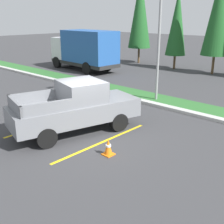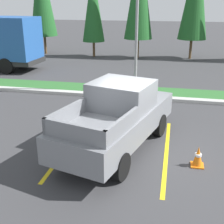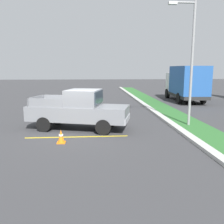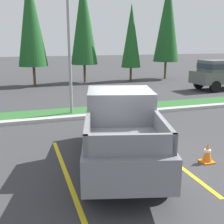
% 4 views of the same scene
% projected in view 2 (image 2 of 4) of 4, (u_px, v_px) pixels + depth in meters
% --- Properties ---
extents(ground_plane, '(120.00, 120.00, 0.00)m').
position_uv_depth(ground_plane, '(135.00, 146.00, 9.74)').
color(ground_plane, '#38383A').
extents(parking_line_near, '(0.12, 4.80, 0.01)m').
position_uv_depth(parking_line_near, '(71.00, 143.00, 9.94)').
color(parking_line_near, yellow).
rests_on(parking_line_near, ground).
extents(parking_line_far, '(0.12, 4.80, 0.01)m').
position_uv_depth(parking_line_far, '(166.00, 153.00, 9.35)').
color(parking_line_far, yellow).
rests_on(parking_line_far, ground).
extents(curb_strip, '(56.00, 0.40, 0.15)m').
position_uv_depth(curb_strip, '(149.00, 98.00, 14.30)').
color(curb_strip, '#B2B2AD').
rests_on(curb_strip, ground).
extents(grass_median, '(56.00, 1.80, 0.06)m').
position_uv_depth(grass_median, '(151.00, 92.00, 15.33)').
color(grass_median, '#2D662D').
rests_on(grass_median, ground).
extents(pickup_truck_main, '(3.21, 5.53, 2.10)m').
position_uv_depth(pickup_truck_main, '(118.00, 117.00, 9.33)').
color(pickup_truck_main, black).
rests_on(pickup_truck_main, ground).
extents(street_light, '(0.24, 1.49, 6.62)m').
position_uv_depth(street_light, '(137.00, 13.00, 13.82)').
color(street_light, gray).
rests_on(street_light, ground).
extents(cypress_tree_left_inner, '(1.78, 1.78, 6.83)m').
position_uv_depth(cypress_tree_left_inner, '(93.00, 5.00, 23.65)').
color(cypress_tree_left_inner, brown).
rests_on(cypress_tree_left_inner, ground).
extents(traffic_cone, '(0.36, 0.36, 0.60)m').
position_uv_depth(traffic_cone, '(198.00, 157.00, 8.51)').
color(traffic_cone, orange).
rests_on(traffic_cone, ground).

